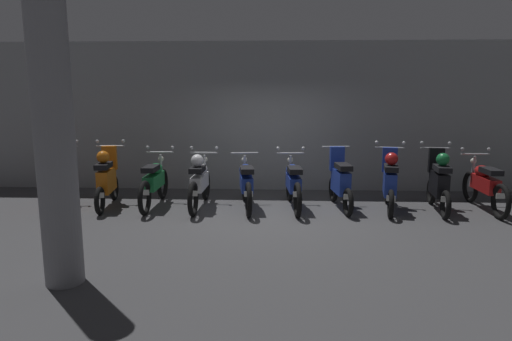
% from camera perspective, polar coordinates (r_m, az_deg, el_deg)
% --- Properties ---
extents(ground_plane, '(80.00, 80.00, 0.00)m').
position_cam_1_polar(ground_plane, '(8.38, 1.67, -5.71)').
color(ground_plane, '#424244').
extents(back_wall, '(16.24, 0.30, 3.36)m').
position_cam_1_polar(back_wall, '(10.47, 1.94, 6.78)').
color(back_wall, gray).
rests_on(back_wall, ground).
extents(motorbike_slot_0, '(0.58, 1.67, 1.29)m').
position_cam_1_polar(motorbike_slot_0, '(9.64, -23.59, -1.00)').
color(motorbike_slot_0, black).
rests_on(motorbike_slot_0, ground).
extents(motorbike_slot_1, '(0.59, 1.68, 1.29)m').
position_cam_1_polar(motorbike_slot_1, '(9.37, -18.28, -0.97)').
color(motorbike_slot_1, black).
rests_on(motorbike_slot_1, ground).
extents(motorbike_slot_2, '(0.59, 1.95, 1.15)m').
position_cam_1_polar(motorbike_slot_2, '(9.18, -12.69, -1.40)').
color(motorbike_slot_2, black).
rests_on(motorbike_slot_2, ground).
extents(motorbike_slot_3, '(0.59, 1.95, 1.15)m').
position_cam_1_polar(motorbike_slot_3, '(8.92, -7.10, -1.33)').
color(motorbike_slot_3, black).
rests_on(motorbike_slot_3, ground).
extents(motorbike_slot_4, '(0.56, 1.95, 1.03)m').
position_cam_1_polar(motorbike_slot_4, '(8.83, -1.24, -1.62)').
color(motorbike_slot_4, black).
rests_on(motorbike_slot_4, ground).
extents(motorbike_slot_5, '(0.59, 1.95, 1.15)m').
position_cam_1_polar(motorbike_slot_5, '(8.84, 4.71, -1.63)').
color(motorbike_slot_5, black).
rests_on(motorbike_slot_5, ground).
extents(motorbike_slot_6, '(0.56, 1.68, 1.18)m').
position_cam_1_polar(motorbike_slot_6, '(8.96, 10.55, -1.40)').
color(motorbike_slot_6, black).
rests_on(motorbike_slot_6, ground).
extents(motorbike_slot_7, '(0.58, 1.67, 1.29)m').
position_cam_1_polar(motorbike_slot_7, '(9.02, 16.48, -1.28)').
color(motorbike_slot_7, black).
rests_on(motorbike_slot_7, ground).
extents(motorbike_slot_8, '(0.59, 1.68, 1.29)m').
position_cam_1_polar(motorbike_slot_8, '(9.26, 22.02, -1.32)').
color(motorbike_slot_8, black).
rests_on(motorbike_slot_8, ground).
extents(motorbike_slot_9, '(0.59, 1.95, 1.15)m').
position_cam_1_polar(motorbike_slot_9, '(9.73, 26.83, -1.61)').
color(motorbike_slot_9, black).
rests_on(motorbike_slot_9, ground).
extents(support_pillar, '(0.45, 0.45, 3.36)m').
position_cam_1_polar(support_pillar, '(5.65, -23.99, 3.14)').
color(support_pillar, gray).
rests_on(support_pillar, ground).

